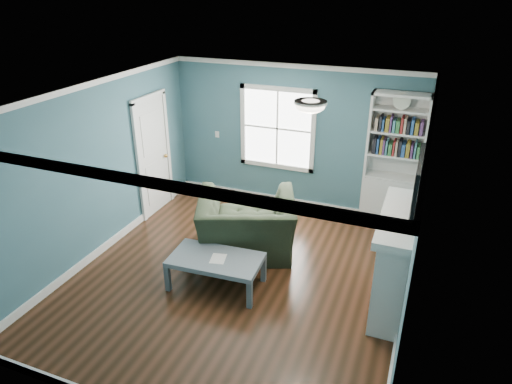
% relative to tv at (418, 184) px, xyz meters
% --- Properties ---
extents(floor, '(5.00, 5.00, 0.00)m').
position_rel_tv_xyz_m(floor, '(-2.20, -0.20, -1.72)').
color(floor, black).
rests_on(floor, ground).
extents(room_walls, '(5.00, 5.00, 5.00)m').
position_rel_tv_xyz_m(room_walls, '(-2.20, -0.20, -0.14)').
color(room_walls, '#36616F').
rests_on(room_walls, ground).
extents(trim, '(4.50, 5.00, 2.60)m').
position_rel_tv_xyz_m(trim, '(-2.20, -0.20, -0.49)').
color(trim, white).
rests_on(trim, ground).
extents(window, '(1.40, 0.06, 1.50)m').
position_rel_tv_xyz_m(window, '(-2.50, 2.29, -0.27)').
color(window, white).
rests_on(window, room_walls).
extents(bookshelf, '(0.90, 0.35, 2.31)m').
position_rel_tv_xyz_m(bookshelf, '(-0.43, 2.10, -0.80)').
color(bookshelf, silver).
rests_on(bookshelf, ground).
extents(fireplace, '(0.44, 1.58, 1.30)m').
position_rel_tv_xyz_m(fireplace, '(-0.12, 0.00, -1.09)').
color(fireplace, black).
rests_on(fireplace, ground).
extents(tv, '(0.06, 1.10, 0.65)m').
position_rel_tv_xyz_m(tv, '(0.00, 0.00, 0.00)').
color(tv, black).
rests_on(tv, fireplace).
extents(door, '(0.12, 0.98, 2.17)m').
position_rel_tv_xyz_m(door, '(-4.42, 1.20, -0.65)').
color(door, silver).
rests_on(door, ground).
extents(ceiling_fixture, '(0.38, 0.38, 0.15)m').
position_rel_tv_xyz_m(ceiling_fixture, '(-1.30, -0.10, 0.82)').
color(ceiling_fixture, white).
rests_on(ceiling_fixture, room_walls).
extents(light_switch, '(0.08, 0.01, 0.12)m').
position_rel_tv_xyz_m(light_switch, '(-3.70, 2.28, -0.52)').
color(light_switch, white).
rests_on(light_switch, room_walls).
extents(recliner, '(1.67, 1.39, 1.25)m').
position_rel_tv_xyz_m(recliner, '(-2.34, 0.43, -1.10)').
color(recliner, black).
rests_on(recliner, ground).
extents(coffee_table, '(1.28, 0.75, 0.45)m').
position_rel_tv_xyz_m(coffee_table, '(-2.40, -0.51, -1.33)').
color(coffee_table, '#545F65').
rests_on(coffee_table, ground).
extents(paper_sheet, '(0.25, 0.29, 0.00)m').
position_rel_tv_xyz_m(paper_sheet, '(-2.36, -0.52, -1.27)').
color(paper_sheet, white).
rests_on(paper_sheet, coffee_table).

